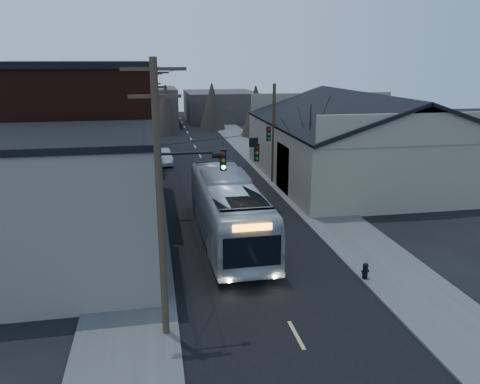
% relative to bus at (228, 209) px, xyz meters
% --- Properties ---
extents(ground, '(160.00, 160.00, 0.00)m').
position_rel_bus_xyz_m(ground, '(0.95, -12.60, -1.87)').
color(ground, black).
rests_on(ground, ground).
extents(road_surface, '(9.00, 110.00, 0.02)m').
position_rel_bus_xyz_m(road_surface, '(0.95, 17.40, -1.86)').
color(road_surface, black).
rests_on(road_surface, ground).
extents(sidewalk_left, '(4.00, 110.00, 0.12)m').
position_rel_bus_xyz_m(sidewalk_left, '(-5.55, 17.40, -1.81)').
color(sidewalk_left, '#474744').
rests_on(sidewalk_left, ground).
extents(sidewalk_right, '(4.00, 110.00, 0.12)m').
position_rel_bus_xyz_m(sidewalk_right, '(7.45, 17.40, -1.81)').
color(sidewalk_right, '#474744').
rests_on(sidewalk_right, ground).
extents(building_clapboard, '(8.00, 8.00, 7.00)m').
position_rel_bus_xyz_m(building_clapboard, '(-8.05, -3.60, 1.63)').
color(building_clapboard, '#6C665A').
rests_on(building_clapboard, ground).
extents(building_brick, '(10.00, 12.00, 10.00)m').
position_rel_bus_xyz_m(building_brick, '(-9.05, 7.40, 3.13)').
color(building_brick, black).
rests_on(building_brick, ground).
extents(building_left_far, '(9.00, 14.00, 7.00)m').
position_rel_bus_xyz_m(building_left_far, '(-8.55, 23.40, 1.63)').
color(building_left_far, '#36302B').
rests_on(building_left_far, ground).
extents(warehouse, '(16.16, 20.60, 7.73)m').
position_rel_bus_xyz_m(warehouse, '(13.95, 12.40, 0.82)').
color(warehouse, gray).
rests_on(warehouse, ground).
extents(building_far_left, '(10.00, 12.00, 6.00)m').
position_rel_bus_xyz_m(building_far_left, '(-5.05, 52.40, 1.13)').
color(building_far_left, '#36302B').
rests_on(building_far_left, ground).
extents(building_far_right, '(12.00, 14.00, 5.00)m').
position_rel_bus_xyz_m(building_far_right, '(7.95, 57.40, 0.63)').
color(building_far_right, '#36302B').
rests_on(building_far_right, ground).
extents(bare_tree, '(0.40, 0.40, 7.20)m').
position_rel_bus_xyz_m(bare_tree, '(7.45, 7.40, 1.73)').
color(bare_tree, black).
rests_on(bare_tree, ground).
extents(utility_lines, '(11.24, 45.28, 10.50)m').
position_rel_bus_xyz_m(utility_lines, '(-2.16, 11.54, 3.08)').
color(utility_lines, '#382B1E').
rests_on(utility_lines, ground).
extents(bus, '(3.20, 13.47, 3.75)m').
position_rel_bus_xyz_m(bus, '(0.00, 0.00, 0.00)').
color(bus, '#B1B8BD').
rests_on(bus, ground).
extents(parked_car, '(2.28, 4.89, 1.55)m').
position_rel_bus_xyz_m(parked_car, '(-3.35, 21.96, -1.10)').
color(parked_car, '#B8BAC1').
rests_on(parked_car, ground).
extents(fire_hydrant, '(0.39, 0.28, 0.81)m').
position_rel_bus_xyz_m(fire_hydrant, '(5.65, -6.68, -1.32)').
color(fire_hydrant, black).
rests_on(fire_hydrant, sidewalk_right).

